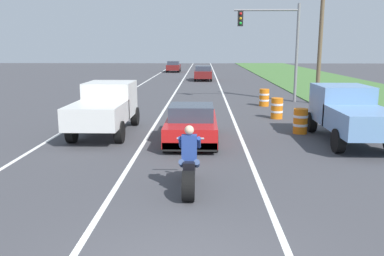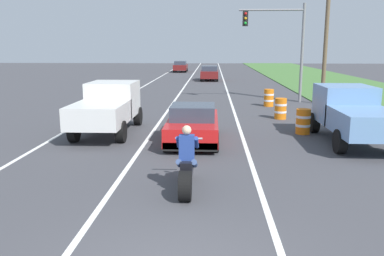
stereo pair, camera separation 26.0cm
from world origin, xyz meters
TOP-DOWN VIEW (x-y plane):
  - lane_stripe_left_solid at (-5.40, 20.00)m, footprint 0.14×120.00m
  - lane_stripe_right_solid at (1.80, 20.00)m, footprint 0.14×120.00m
  - lane_stripe_centre_dashed at (-1.80, 20.00)m, footprint 0.14×120.00m
  - motorcycle_with_rider at (0.03, 3.99)m, footprint 0.70×2.21m
  - sports_car_red at (-0.07, 9.24)m, footprint 1.84×4.30m
  - pickup_truck_left_lane_white at (-3.54, 10.50)m, footprint 2.02×4.80m
  - pickup_truck_right_shoulder_light_blue at (5.65, 9.34)m, footprint 2.02×4.80m
  - traffic_light_mast_near at (4.92, 20.22)m, footprint 4.02×0.34m
  - utility_pole_roadside at (7.27, 19.33)m, footprint 0.24×0.24m
  - construction_barrel_nearest at (4.25, 10.73)m, footprint 0.58×0.58m
  - construction_barrel_mid at (3.91, 14.09)m, footprint 0.58×0.58m
  - construction_barrel_far at (3.91, 18.26)m, footprint 0.58×0.58m
  - distant_car_far_ahead at (0.32, 36.42)m, footprint 1.80×4.00m
  - distant_car_further_ahead at (-3.75, 50.30)m, footprint 1.80×4.00m

SIDE VIEW (x-z plane):
  - lane_stripe_left_solid at x=-5.40m, z-range 0.00..0.01m
  - lane_stripe_right_solid at x=1.80m, z-range 0.00..0.01m
  - lane_stripe_centre_dashed at x=-1.80m, z-range 0.00..0.01m
  - construction_barrel_nearest at x=4.25m, z-range 0.00..1.00m
  - construction_barrel_mid at x=3.91m, z-range 0.00..1.00m
  - construction_barrel_far at x=3.91m, z-range 0.00..1.00m
  - motorcycle_with_rider at x=0.03m, z-range -0.22..1.40m
  - sports_car_red at x=-0.07m, z-range -0.05..1.31m
  - distant_car_far_ahead at x=0.32m, z-range 0.02..1.52m
  - distant_car_further_ahead at x=-3.75m, z-range 0.02..1.52m
  - pickup_truck_left_lane_white at x=-3.54m, z-range 0.12..2.10m
  - pickup_truck_right_shoulder_light_blue at x=5.65m, z-range 0.12..2.10m
  - traffic_light_mast_near at x=4.92m, z-range 0.96..6.96m
  - utility_pole_roadside at x=7.27m, z-range 0.00..8.40m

